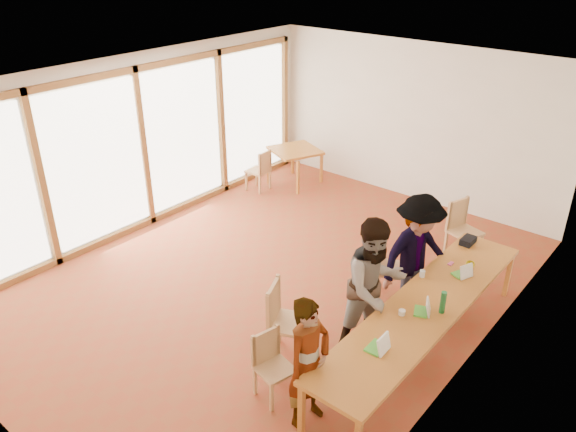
{
  "coord_description": "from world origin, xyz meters",
  "views": [
    {
      "loc": [
        4.73,
        -5.39,
        4.69
      ],
      "look_at": [
        0.19,
        0.08,
        1.1
      ],
      "focal_mm": 35.0,
      "sensor_mm": 36.0,
      "label": 1
    }
  ],
  "objects": [
    {
      "name": "black_pouch",
      "position": [
        2.27,
        1.58,
        0.8
      ],
      "size": [
        0.16,
        0.26,
        0.09
      ],
      "primitive_type": "cube",
      "color": "black",
      "rests_on": "communal_table"
    },
    {
      "name": "ceiling",
      "position": [
        0.0,
        0.0,
        3.02
      ],
      "size": [
        6.0,
        8.0,
        0.04
      ],
      "primitive_type": "cube",
      "color": "white",
      "rests_on": "wall_back"
    },
    {
      "name": "side_table",
      "position": [
        -2.07,
        3.04,
        0.67
      ],
      "size": [
        0.9,
        0.9,
        0.75
      ],
      "rotation": [
        0.0,
        0.0,
        -0.4
      ],
      "color": "#C2742B",
      "rests_on": "ground"
    },
    {
      "name": "chair_mid",
      "position": [
        1.17,
        -1.21,
        0.62
      ],
      "size": [
        0.62,
        0.62,
        0.53
      ],
      "rotation": [
        0.0,
        0.0,
        0.42
      ],
      "color": "tan",
      "rests_on": "ground"
    },
    {
      "name": "person_near",
      "position": [
        2.06,
        -1.84,
        0.76
      ],
      "size": [
        0.41,
        0.58,
        1.53
      ],
      "primitive_type": "imported",
      "rotation": [
        0.0,
        0.0,
        1.49
      ],
      "color": "gray",
      "rests_on": "ground"
    },
    {
      "name": "chair_empty",
      "position": [
        1.8,
        2.45,
        0.58
      ],
      "size": [
        0.56,
        0.56,
        0.51
      ],
      "rotation": [
        0.0,
        0.0,
        -0.3
      ],
      "color": "tan",
      "rests_on": "ground"
    },
    {
      "name": "wall_back",
      "position": [
        0.0,
        4.0,
        1.5
      ],
      "size": [
        6.0,
        0.1,
        3.0
      ],
      "primitive_type": "cube",
      "color": "#EEE4CE",
      "rests_on": "ground"
    },
    {
      "name": "clear_glass",
      "position": [
        2.18,
        0.39,
        0.8
      ],
      "size": [
        0.07,
        0.07,
        0.09
      ],
      "primitive_type": "cylinder",
      "color": "silver",
      "rests_on": "communal_table"
    },
    {
      "name": "chair_near",
      "position": [
        1.49,
        -1.8,
        0.5
      ],
      "size": [
        0.46,
        0.46,
        0.43
      ],
      "rotation": [
        0.0,
        0.0,
        -0.24
      ],
      "color": "tan",
      "rests_on": "ground"
    },
    {
      "name": "chair_spare",
      "position": [
        -2.35,
        2.31,
        0.52
      ],
      "size": [
        0.43,
        0.43,
        0.45
      ],
      "rotation": [
        0.0,
        0.0,
        3.23
      ],
      "color": "tan",
      "rests_on": "ground"
    },
    {
      "name": "wall_right",
      "position": [
        3.0,
        0.0,
        1.5
      ],
      "size": [
        0.1,
        8.0,
        3.0
      ],
      "primitive_type": "cube",
      "color": "#EEE4CE",
      "rests_on": "ground"
    },
    {
      "name": "laptop_mid",
      "position": [
        2.56,
        -0.3,
        0.8
      ],
      "size": [
        0.25,
        0.26,
        0.18
      ],
      "rotation": [
        0.0,
        0.0,
        0.41
      ],
      "color": "#51BE39",
      "rests_on": "communal_table"
    },
    {
      "name": "green_bottle",
      "position": [
        2.71,
        -0.16,
        0.89
      ],
      "size": [
        0.07,
        0.07,
        0.28
      ],
      "primitive_type": "cylinder",
      "color": "#1C632E",
      "rests_on": "communal_table"
    },
    {
      "name": "person_far",
      "position": [
        1.95,
        0.64,
        0.87
      ],
      "size": [
        0.98,
        1.27,
        1.74
      ],
      "primitive_type": "imported",
      "rotation": [
        0.0,
        0.0,
        1.24
      ],
      "color": "gray",
      "rests_on": "ground"
    },
    {
      "name": "laptop_near",
      "position": [
        2.5,
        -1.19,
        0.8
      ],
      "size": [
        0.21,
        0.24,
        0.2
      ],
      "rotation": [
        0.0,
        0.0,
        0.03
      ],
      "color": "#51BE39",
      "rests_on": "communal_table"
    },
    {
      "name": "person_mid",
      "position": [
        1.94,
        -0.41,
        0.9
      ],
      "size": [
        0.97,
        1.07,
        1.8
      ],
      "primitive_type": "imported",
      "rotation": [
        0.0,
        0.0,
        1.18
      ],
      "color": "gray",
      "rests_on": "ground"
    },
    {
      "name": "pink_phone",
      "position": [
        2.32,
        0.91,
        0.76
      ],
      "size": [
        0.05,
        0.1,
        0.01
      ],
      "primitive_type": "cube",
      "color": "#EA5194",
      "rests_on": "communal_table"
    },
    {
      "name": "communal_table",
      "position": [
        2.5,
        -0.14,
        0.7
      ],
      "size": [
        0.8,
        4.0,
        0.75
      ],
      "color": "#C2742B",
      "rests_on": "ground"
    },
    {
      "name": "yellow_mug",
      "position": [
        2.56,
        0.97,
        0.8
      ],
      "size": [
        0.15,
        0.15,
        0.09
      ],
      "primitive_type": "imported",
      "rotation": [
        0.0,
        0.0,
        0.43
      ],
      "color": "yellow",
      "rests_on": "communal_table"
    },
    {
      "name": "condiment_cup",
      "position": [
        2.38,
        -0.49,
        0.78
      ],
      "size": [
        0.08,
        0.08,
        0.06
      ],
      "primitive_type": "cylinder",
      "color": "white",
      "rests_on": "communal_table"
    },
    {
      "name": "window_wall",
      "position": [
        -2.96,
        0.0,
        1.5
      ],
      "size": [
        0.1,
        8.0,
        3.0
      ],
      "primitive_type": "cube",
      "color": "white",
      "rests_on": "ground"
    },
    {
      "name": "ground",
      "position": [
        0.0,
        0.0,
        0.0
      ],
      "size": [
        8.0,
        8.0,
        0.0
      ],
      "primitive_type": "plane",
      "color": "brown",
      "rests_on": "ground"
    },
    {
      "name": "chair_far",
      "position": [
        1.49,
        0.65,
        0.61
      ],
      "size": [
        0.62,
        0.62,
        0.53
      ],
      "rotation": [
        0.0,
        0.0,
        0.42
      ],
      "color": "tan",
      "rests_on": "ground"
    },
    {
      "name": "laptop_far",
      "position": [
        2.58,
        0.74,
        0.8
      ],
      "size": [
        0.25,
        0.27,
        0.18
      ],
      "rotation": [
        0.0,
        0.0,
        -0.37
      ],
      "color": "#51BE39",
      "rests_on": "communal_table"
    }
  ]
}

